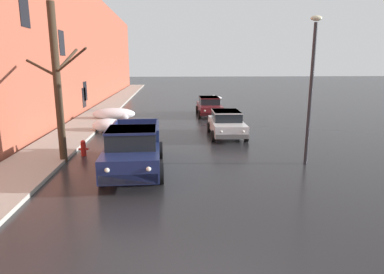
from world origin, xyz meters
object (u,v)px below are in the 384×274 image
bare_tree_second_along_sidewalk (58,83)px  sedan_maroon_parked_kerbside_mid (209,106)px  sedan_white_parked_kerbside_close (226,123)px  street_lamp_post (311,84)px  fire_hydrant (83,148)px  pickup_truck_darkblue_approaching_near_lane (134,149)px

bare_tree_second_along_sidewalk → sedan_maroon_parked_kerbside_mid: bearing=57.9°
sedan_white_parked_kerbside_close → street_lamp_post: street_lamp_post is taller
bare_tree_second_along_sidewalk → street_lamp_post: (9.81, -1.07, -0.02)m
fire_hydrant → street_lamp_post: bearing=-11.7°
pickup_truck_darkblue_approaching_near_lane → fire_hydrant: size_ratio=7.39×
sedan_maroon_parked_kerbside_mid → street_lamp_post: bearing=-80.2°
bare_tree_second_along_sidewalk → sedan_maroon_parked_kerbside_mid: size_ratio=1.40×
bare_tree_second_along_sidewalk → sedan_white_parked_kerbside_close: size_ratio=1.56×
sedan_white_parked_kerbside_close → fire_hydrant: bearing=-153.5°
bare_tree_second_along_sidewalk → fire_hydrant: size_ratio=8.80×
pickup_truck_darkblue_approaching_near_lane → street_lamp_post: 7.20m
bare_tree_second_along_sidewalk → sedan_white_parked_kerbside_close: bare_tree_second_along_sidewalk is taller
sedan_white_parked_kerbside_close → street_lamp_post: (2.28, -5.37, 2.45)m
fire_hydrant → pickup_truck_darkblue_approaching_near_lane: bearing=-43.7°
pickup_truck_darkblue_approaching_near_lane → sedan_white_parked_kerbside_close: bearing=52.0°
sedan_maroon_parked_kerbside_mid → street_lamp_post: street_lamp_post is taller
sedan_maroon_parked_kerbside_mid → street_lamp_post: (2.26, -13.10, 2.45)m
street_lamp_post → pickup_truck_darkblue_approaching_near_lane: bearing=-176.5°
pickup_truck_darkblue_approaching_near_lane → sedan_maroon_parked_kerbside_mid: bearing=71.4°
sedan_white_parked_kerbside_close → fire_hydrant: sedan_white_parked_kerbside_close is taller
fire_hydrant → street_lamp_post: 9.84m
sedan_white_parked_kerbside_close → fire_hydrant: size_ratio=5.65×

